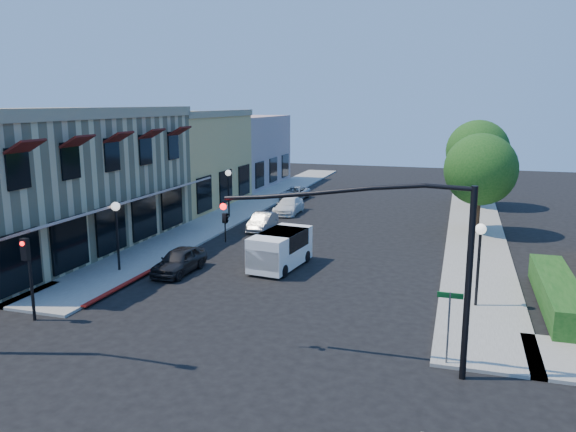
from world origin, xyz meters
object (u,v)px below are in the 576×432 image
(lamppost_left_far, at_px, (228,181))
(signal_mast_arm, at_px, (397,245))
(lamppost_right_near, at_px, (480,244))
(lamppost_right_far, at_px, (474,188))
(street_name_sign, at_px, (449,316))
(parked_car_c, at_px, (289,206))
(parked_car_d, at_px, (294,193))
(street_tree_b, at_px, (478,151))
(street_tree_a, at_px, (481,170))
(white_van, at_px, (280,247))
(lamppost_left_near, at_px, (116,219))
(secondary_signal, at_px, (28,264))
(parked_car_a, at_px, (179,261))
(parked_car_b, at_px, (263,222))

(lamppost_left_far, bearing_deg, signal_mast_arm, -55.00)
(lamppost_right_near, height_order, lamppost_right_far, same)
(street_name_sign, bearing_deg, parked_car_c, 118.39)
(lamppost_right_near, xyz_separation_m, lamppost_right_far, (0.00, 16.00, 0.00))
(street_name_sign, height_order, parked_car_d, street_name_sign)
(street_tree_b, distance_m, parked_car_d, 15.54)
(street_tree_a, distance_m, lamppost_right_near, 14.08)
(street_tree_b, distance_m, white_van, 23.37)
(street_tree_a, bearing_deg, lamppost_left_near, -141.02)
(lamppost_right_near, height_order, parked_car_d, lamppost_right_near)
(street_tree_a, height_order, signal_mast_arm, street_tree_a)
(street_tree_a, distance_m, secondary_signal, 26.64)
(street_tree_b, distance_m, lamppost_right_near, 24.07)
(white_van, height_order, parked_car_c, white_van)
(street_tree_a, relative_size, secondary_signal, 1.95)
(parked_car_a, bearing_deg, parked_car_c, 89.64)
(street_tree_a, xyz_separation_m, secondary_signal, (-16.80, -20.59, -1.88))
(lamppost_right_far, height_order, parked_car_d, lamppost_right_far)
(parked_car_c, height_order, parked_car_d, parked_car_c)
(white_van, height_order, parked_car_a, white_van)
(lamppost_left_near, bearing_deg, white_van, 22.27)
(lamppost_left_far, relative_size, white_van, 0.81)
(signal_mast_arm, bearing_deg, street_tree_b, 84.49)
(parked_car_c, relative_size, parked_car_d, 1.03)
(street_tree_a, bearing_deg, parked_car_d, 148.63)
(street_name_sign, distance_m, lamppost_left_far, 25.48)
(lamppost_right_near, xyz_separation_m, parked_car_b, (-13.30, 11.00, -2.16))
(signal_mast_arm, height_order, street_name_sign, signal_mast_arm)
(lamppost_left_far, height_order, lamppost_right_near, same)
(street_tree_a, bearing_deg, signal_mast_arm, -98.17)
(lamppost_left_far, xyz_separation_m, parked_car_d, (2.30, 9.14, -2.18))
(street_tree_b, relative_size, lamppost_right_far, 1.97)
(street_name_sign, relative_size, parked_car_c, 0.60)
(lamppost_right_far, height_order, parked_car_b, lamppost_right_far)
(parked_car_a, bearing_deg, secondary_signal, -106.23)
(signal_mast_arm, height_order, lamppost_right_near, signal_mast_arm)
(lamppost_left_far, bearing_deg, street_tree_b, 30.03)
(street_tree_a, height_order, white_van, street_tree_a)
(street_tree_b, distance_m, parked_car_c, 15.82)
(street_tree_a, height_order, parked_car_d, street_tree_a)
(white_van, distance_m, parked_car_c, 14.45)
(lamppost_left_far, relative_size, parked_car_a, 0.97)
(street_tree_a, relative_size, lamppost_right_far, 1.82)
(lamppost_right_near, distance_m, parked_car_c, 21.70)
(lamppost_right_near, xyz_separation_m, parked_car_a, (-14.05, 0.77, -2.11))
(lamppost_left_far, relative_size, lamppost_right_near, 1.00)
(lamppost_left_near, bearing_deg, street_tree_b, 54.21)
(street_tree_b, height_order, parked_car_b, street_tree_b)
(parked_car_c, bearing_deg, lamppost_left_far, -141.84)
(lamppost_left_far, xyz_separation_m, parked_car_b, (3.70, -3.00, -2.16))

